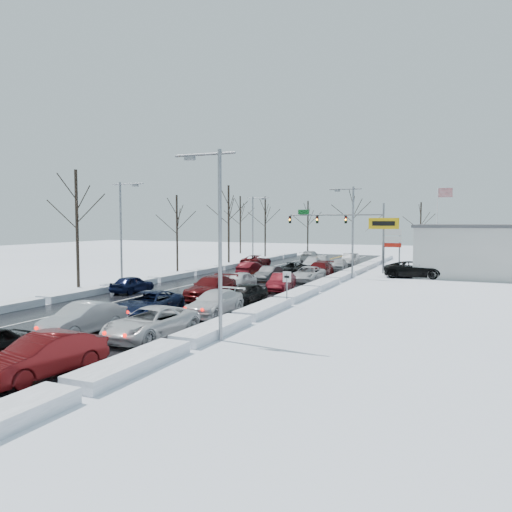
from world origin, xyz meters
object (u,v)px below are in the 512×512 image
at_px(traffic_signal_mast, 345,222).
at_px(oncoming_car_0, 251,275).
at_px(flagpole, 438,219).
at_px(tires_plus_sign, 384,227).

xyz_separation_m(traffic_signal_mast, oncoming_car_0, (-5.33, -19.30, -5.48)).
bearing_deg(oncoming_car_0, flagpole, -126.86).
distance_m(tires_plus_sign, flagpole, 14.79).
distance_m(traffic_signal_mast, flagpole, 11.90).
bearing_deg(flagpole, tires_plus_sign, -108.44).
height_order(traffic_signal_mast, flagpole, flagpole).
bearing_deg(traffic_signal_mast, flagpole, 9.73).
relative_size(flagpole, oncoming_car_0, 2.33).
relative_size(traffic_signal_mast, tires_plus_sign, 2.21).
height_order(tires_plus_sign, oncoming_car_0, tires_plus_sign).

